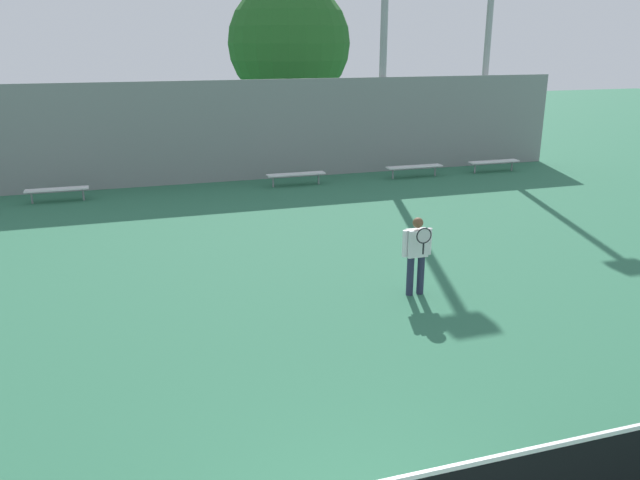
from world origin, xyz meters
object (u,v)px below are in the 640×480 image
bench_courtside_near (296,175)px  bench_courtside_far (57,190)px  bench_by_gate (414,167)px  bench_adjacent_court (494,162)px  tree_green_broad (289,43)px  tennis_player (417,251)px  light_pole_center_back (490,8)px

bench_courtside_near → bench_courtside_far: (-7.67, 0.00, -0.00)m
bench_courtside_near → bench_by_gate: (4.48, 0.00, 0.00)m
bench_adjacent_court → bench_by_gate: same height
bench_courtside_far → tree_green_broad: 13.02m
tree_green_broad → bench_courtside_far: bearing=-140.8°
tennis_player → light_pole_center_back: (8.89, 12.37, 5.11)m
bench_adjacent_court → bench_by_gate: bearing=-180.0°
light_pole_center_back → tree_green_broad: (-6.69, 5.48, -1.34)m
bench_adjacent_court → light_pole_center_back: bearing=72.0°
bench_courtside_near → bench_courtside_far: same height
tennis_player → bench_adjacent_court: size_ratio=0.78×
bench_courtside_near → bench_adjacent_court: 7.80m
tennis_player → bench_adjacent_court: 12.96m
bench_courtside_far → light_pole_center_back: light_pole_center_back is taller
bench_courtside_near → bench_by_gate: size_ratio=0.96×
light_pole_center_back → bench_courtside_far: bearing=-171.9°
bench_adjacent_court → tree_green_broad: tree_green_broad is taller
tennis_player → bench_by_gate: 11.18m
tennis_player → bench_by_gate: bearing=65.3°
bench_courtside_far → tree_green_broad: bearing=39.2°
tennis_player → bench_courtside_near: bearing=88.9°
light_pole_center_back → bench_courtside_near: bearing=-165.0°
bench_adjacent_court → tree_green_broad: bearing=127.4°
bench_courtside_near → tree_green_broad: 9.07m
bench_by_gate → bench_courtside_near: bearing=180.0°
bench_adjacent_court → light_pole_center_back: size_ratio=0.20×
bench_courtside_near → bench_by_gate: 4.48m
bench_courtside_near → bench_by_gate: same height
tennis_player → bench_by_gate: tennis_player is taller
tennis_player → bench_courtside_far: 12.46m
bench_courtside_near → tree_green_broad: size_ratio=0.27×
bench_by_gate → tree_green_broad: (-2.61, 7.78, 4.28)m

